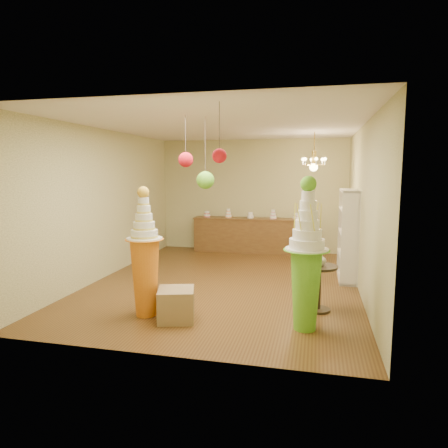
% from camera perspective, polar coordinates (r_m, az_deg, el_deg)
% --- Properties ---
extents(floor, '(6.50, 6.50, 0.00)m').
position_cam_1_polar(floor, '(7.94, 0.21, -8.26)').
color(floor, '#513416').
rests_on(floor, ground).
extents(ceiling, '(6.50, 6.50, 0.00)m').
position_cam_1_polar(ceiling, '(7.68, 0.23, 13.81)').
color(ceiling, silver).
rests_on(ceiling, ground).
extents(wall_back, '(5.00, 0.04, 3.00)m').
position_cam_1_polar(wall_back, '(10.85, 4.07, 4.05)').
color(wall_back, tan).
rests_on(wall_back, ground).
extents(wall_front, '(5.00, 0.04, 3.00)m').
position_cam_1_polar(wall_front, '(4.57, -8.92, -0.92)').
color(wall_front, tan).
rests_on(wall_front, ground).
extents(wall_left, '(0.04, 6.50, 3.00)m').
position_cam_1_polar(wall_left, '(8.57, -16.31, 2.82)').
color(wall_left, tan).
rests_on(wall_left, ground).
extents(wall_right, '(0.04, 6.50, 3.00)m').
position_cam_1_polar(wall_right, '(7.51, 19.16, 2.07)').
color(wall_right, tan).
rests_on(wall_right, ground).
extents(pedestal_green, '(0.75, 0.75, 2.11)m').
position_cam_1_polar(pedestal_green, '(5.55, 11.65, -6.45)').
color(pedestal_green, '#61B628').
rests_on(pedestal_green, floor).
extents(pedestal_orange, '(0.67, 0.67, 1.95)m').
position_cam_1_polar(pedestal_orange, '(6.10, -11.19, -5.97)').
color(pedestal_orange, orange).
rests_on(pedestal_orange, floor).
extents(burlap_riser, '(0.64, 0.64, 0.47)m').
position_cam_1_polar(burlap_riser, '(5.97, -6.84, -11.36)').
color(burlap_riser, olive).
rests_on(burlap_riser, floor).
extents(sideboard, '(3.04, 0.54, 1.16)m').
position_cam_1_polar(sideboard, '(10.68, 3.78, -1.52)').
color(sideboard, brown).
rests_on(sideboard, floor).
extents(shelving_unit, '(0.33, 1.20, 1.80)m').
position_cam_1_polar(shelving_unit, '(8.36, 17.32, -1.46)').
color(shelving_unit, beige).
rests_on(shelving_unit, floor).
extents(round_table, '(0.67, 0.67, 0.73)m').
position_cam_1_polar(round_table, '(6.41, 13.37, -8.01)').
color(round_table, black).
rests_on(round_table, floor).
extents(vase, '(0.25, 0.25, 0.21)m').
position_cam_1_polar(vase, '(6.32, 13.48, -4.84)').
color(vase, beige).
rests_on(vase, round_table).
extents(pom_red_left, '(0.23, 0.23, 0.78)m').
position_cam_1_polar(pom_red_left, '(6.14, -5.49, 9.14)').
color(pom_red_left, '#433830').
rests_on(pom_red_left, ceiling).
extents(pom_green_mid, '(0.28, 0.28, 1.11)m').
position_cam_1_polar(pom_green_mid, '(6.29, -2.67, 6.29)').
color(pom_green_mid, '#433830').
rests_on(pom_green_mid, ceiling).
extents(pom_red_right, '(0.18, 0.18, 0.74)m').
position_cam_1_polar(pom_red_right, '(4.95, -0.66, 9.74)').
color(pom_red_right, '#433830').
rests_on(pom_red_right, ceiling).
extents(chandelier, '(0.72, 0.72, 0.85)m').
position_cam_1_polar(chandelier, '(8.96, 12.69, 8.27)').
color(chandelier, gold).
rests_on(chandelier, ceiling).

